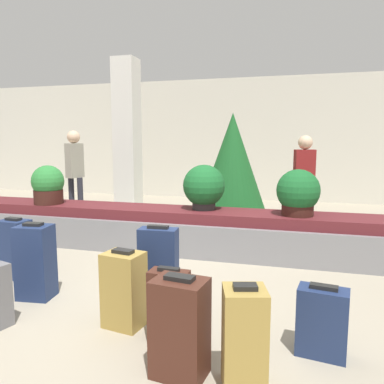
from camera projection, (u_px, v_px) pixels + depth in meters
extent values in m
plane|color=#9E937F|center=(155.00, 290.00, 3.95)|extent=(18.00, 18.00, 0.00)
cube|color=beige|center=(242.00, 139.00, 9.94)|extent=(18.00, 0.06, 3.20)
cube|color=gray|center=(192.00, 235.00, 5.34)|extent=(7.44, 0.82, 0.45)
cube|color=#5B1E23|center=(192.00, 215.00, 5.30)|extent=(7.15, 0.66, 0.15)
cube|color=silver|center=(127.00, 139.00, 7.65)|extent=(0.45, 0.45, 3.20)
cube|color=#472319|center=(169.00, 306.00, 2.91)|extent=(0.31, 0.18, 0.57)
cube|color=black|center=(169.00, 269.00, 2.87)|extent=(0.17, 0.06, 0.03)
cube|color=navy|center=(159.00, 268.00, 3.49)|extent=(0.37, 0.20, 0.76)
cube|color=black|center=(158.00, 227.00, 3.43)|extent=(0.20, 0.07, 0.03)
cube|color=navy|center=(35.00, 262.00, 3.71)|extent=(0.35, 0.29, 0.74)
cube|color=black|center=(33.00, 224.00, 3.65)|extent=(0.19, 0.11, 0.03)
cube|color=#A3843D|center=(244.00, 339.00, 2.35)|extent=(0.33, 0.32, 0.65)
cube|color=black|center=(245.00, 287.00, 2.30)|extent=(0.17, 0.13, 0.03)
cube|color=navy|center=(322.00, 322.00, 2.71)|extent=(0.38, 0.25, 0.51)
cube|color=black|center=(324.00, 287.00, 2.68)|extent=(0.20, 0.10, 0.03)
cube|color=#472319|center=(180.00, 328.00, 2.47)|extent=(0.38, 0.30, 0.67)
cube|color=black|center=(180.00, 278.00, 2.42)|extent=(0.20, 0.11, 0.03)
cube|color=#A3843D|center=(124.00, 290.00, 3.14)|extent=(0.35, 0.30, 0.64)
cube|color=black|center=(123.00, 251.00, 3.09)|extent=(0.19, 0.11, 0.03)
cube|color=navy|center=(15.00, 249.00, 4.27)|extent=(0.35, 0.26, 0.67)
cube|color=black|center=(13.00, 219.00, 4.22)|extent=(0.19, 0.10, 0.03)
cylinder|color=#381914|center=(49.00, 197.00, 5.77)|extent=(0.44, 0.44, 0.22)
sphere|color=#2D7F38|center=(48.00, 181.00, 5.73)|extent=(0.49, 0.49, 0.49)
cylinder|color=#2D2D2D|center=(204.00, 203.00, 5.30)|extent=(0.33, 0.33, 0.17)
sphere|color=#195B28|center=(204.00, 186.00, 5.26)|extent=(0.59, 0.59, 0.59)
cylinder|color=#381914|center=(297.00, 209.00, 4.86)|extent=(0.41, 0.41, 0.17)
sphere|color=#195B28|center=(298.00, 191.00, 4.83)|extent=(0.56, 0.56, 0.56)
cylinder|color=#282833|center=(296.00, 211.00, 6.25)|extent=(0.11, 0.11, 0.79)
cylinder|color=#282833|center=(309.00, 212.00, 6.20)|extent=(0.11, 0.11, 0.79)
cube|color=maroon|center=(304.00, 169.00, 6.13)|extent=(0.36, 0.26, 0.63)
sphere|color=beige|center=(305.00, 142.00, 6.07)|extent=(0.23, 0.23, 0.23)
cylinder|color=#282833|center=(72.00, 198.00, 7.45)|extent=(0.11, 0.11, 0.84)
cylinder|color=#282833|center=(81.00, 199.00, 7.40)|extent=(0.11, 0.11, 0.84)
cube|color=gray|center=(74.00, 161.00, 7.32)|extent=(0.27, 0.36, 0.67)
sphere|color=beige|center=(73.00, 137.00, 7.26)|extent=(0.25, 0.25, 0.25)
cylinder|color=#4C331E|center=(231.00, 223.00, 6.73)|extent=(0.16, 0.16, 0.18)
cone|color=#195623|center=(232.00, 166.00, 6.59)|extent=(1.31, 1.31, 1.87)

